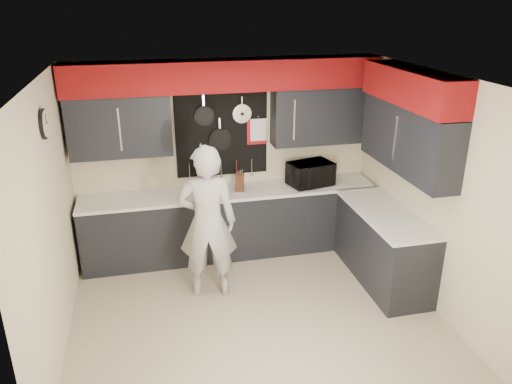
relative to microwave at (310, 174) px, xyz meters
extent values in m
plane|color=#B7A78E|center=(-1.09, -1.41, -1.08)|extent=(4.00, 4.00, 0.00)
cube|color=beige|center=(-1.09, 0.34, 0.22)|extent=(4.00, 0.01, 2.60)
cube|color=black|center=(-2.42, 0.18, 0.75)|extent=(1.24, 0.32, 0.75)
cube|color=black|center=(0.19, 0.18, 0.75)|extent=(1.34, 0.32, 0.75)
cube|color=maroon|center=(-1.09, 0.16, 1.32)|extent=(3.94, 0.36, 0.38)
cube|color=black|center=(-1.14, 0.33, 0.55)|extent=(1.22, 0.03, 1.15)
cylinder|color=black|center=(-1.37, 0.29, 0.80)|extent=(0.26, 0.04, 0.26)
cylinder|color=black|center=(-1.17, 0.29, 0.47)|extent=(0.30, 0.04, 0.30)
cylinder|color=black|center=(-1.43, 0.29, 0.16)|extent=(0.27, 0.04, 0.27)
cylinder|color=silver|center=(-0.87, 0.29, 0.80)|extent=(0.25, 0.02, 0.25)
cube|color=#AB0D18|center=(-0.67, 0.31, 0.54)|extent=(0.26, 0.01, 0.34)
cube|color=white|center=(-0.65, 0.29, 0.57)|extent=(0.22, 0.01, 0.30)
cylinder|color=silver|center=(-1.59, 0.30, 0.05)|extent=(0.01, 0.01, 0.20)
cylinder|color=silver|center=(-1.38, 0.30, 0.05)|extent=(0.01, 0.01, 0.20)
cylinder|color=silver|center=(-1.17, 0.30, 0.05)|extent=(0.01, 0.01, 0.20)
cylinder|color=silver|center=(-0.96, 0.30, 0.05)|extent=(0.01, 0.01, 0.20)
cylinder|color=silver|center=(-0.74, 0.30, 0.05)|extent=(0.01, 0.01, 0.20)
cube|color=beige|center=(0.90, -1.41, 0.22)|extent=(0.01, 3.50, 2.60)
cube|color=black|center=(0.75, -1.11, 0.75)|extent=(0.32, 1.70, 0.75)
cube|color=maroon|center=(0.73, -1.11, 1.32)|extent=(0.36, 1.70, 0.38)
cube|color=beige|center=(-3.09, -1.41, 0.22)|extent=(0.01, 3.50, 2.60)
cylinder|color=black|center=(-3.07, -1.01, 1.10)|extent=(0.04, 0.30, 0.30)
cylinder|color=white|center=(-3.05, -1.01, 1.10)|extent=(0.01, 0.26, 0.26)
cube|color=black|center=(-1.09, 0.04, -0.64)|extent=(3.90, 0.60, 0.88)
cube|color=white|center=(-1.09, 0.03, -0.18)|extent=(3.90, 0.63, 0.04)
cube|color=black|center=(0.61, -1.06, -0.64)|extent=(0.60, 1.60, 0.88)
cube|color=white|center=(0.59, -1.06, -0.18)|extent=(0.63, 1.60, 0.04)
cube|color=black|center=(-1.09, -0.22, -1.03)|extent=(3.90, 0.06, 0.10)
imported|color=black|center=(0.00, 0.00, 0.00)|extent=(0.65, 0.51, 0.32)
cube|color=#3A1A12|center=(-0.97, -0.01, -0.04)|extent=(0.13, 0.13, 0.24)
cylinder|color=white|center=(-1.37, 0.11, -0.08)|extent=(0.13, 0.13, 0.16)
cube|color=black|center=(-1.37, 0.08, -0.14)|extent=(0.18, 0.21, 0.03)
cube|color=black|center=(-1.37, 0.15, 0.00)|extent=(0.17, 0.07, 0.27)
cube|color=black|center=(-1.37, 0.08, 0.12)|extent=(0.18, 0.21, 0.05)
cylinder|color=black|center=(-1.37, 0.06, -0.07)|extent=(0.10, 0.10, 0.13)
imported|color=beige|center=(-1.53, -0.89, -0.16)|extent=(0.73, 0.54, 1.84)
camera|label=1|loc=(-2.15, -6.01, 2.26)|focal=35.00mm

